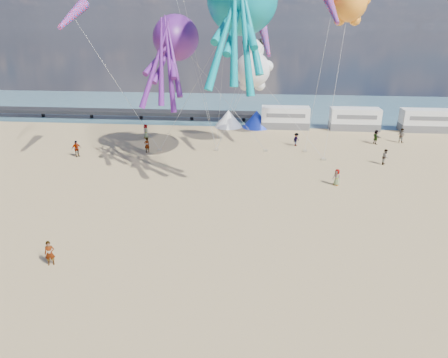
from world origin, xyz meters
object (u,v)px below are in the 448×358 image
at_px(beachgoer_6, 337,177).
at_px(beachgoer_7, 385,157).
at_px(beachgoer_5, 147,145).
at_px(kite_panda, 253,70).
at_px(sandbag_b, 265,151).
at_px(kite_teddy_orange, 349,3).
at_px(motorhome_1, 355,119).
at_px(windsock_left, 72,15).
at_px(standing_person, 50,253).
at_px(windsock_right, 266,41).
at_px(beachgoer_4, 376,137).
at_px(sandbag_a, 160,150).
at_px(motorhome_2, 426,120).
at_px(sandbag_d, 305,151).
at_px(beachgoer_1, 401,135).
at_px(kite_octopus_purple, 176,38).
at_px(tent_blue, 257,119).
at_px(beachgoer_2, 296,139).
at_px(tent_white, 228,118).
at_px(sandbag_c, 324,159).
at_px(sandbag_e, 216,150).
at_px(windsock_mid, 332,10).
at_px(beachgoer_0, 146,131).
at_px(beachgoer_3, 76,149).
at_px(motorhome_0, 285,118).

bearing_deg(beachgoer_6, beachgoer_7, 88.93).
distance_m(beachgoer_5, kite_panda, 14.61).
distance_m(sandbag_b, kite_teddy_orange, 17.91).
distance_m(motorhome_1, windsock_left, 37.56).
bearing_deg(standing_person, windsock_right, 40.10).
bearing_deg(windsock_right, standing_person, -129.06).
bearing_deg(beachgoer_4, kite_panda, 84.03).
distance_m(beachgoer_6, sandbag_a, 20.45).
distance_m(motorhome_2, sandbag_d, 20.69).
height_order(beachgoer_1, kite_octopus_purple, kite_octopus_purple).
relative_size(tent_blue, sandbag_a, 8.00).
relative_size(beachgoer_2, beachgoer_4, 0.91).
bearing_deg(tent_white, beachgoer_5, -121.47).
bearing_deg(beachgoer_7, sandbag_b, 98.55).
bearing_deg(standing_person, sandbag_c, 29.69).
bearing_deg(sandbag_b, tent_white, 114.30).
height_order(beachgoer_2, beachgoer_4, beachgoer_4).
relative_size(tent_white, sandbag_d, 8.00).
bearing_deg(sandbag_e, motorhome_2, 23.59).
distance_m(tent_blue, beachgoer_1, 18.98).
relative_size(sandbag_d, sandbag_e, 1.00).
relative_size(standing_person, beachgoer_7, 0.95).
distance_m(beachgoer_7, kite_panda, 17.11).
bearing_deg(sandbag_e, tent_blue, 70.03).
height_order(sandbag_c, kite_panda, kite_panda).
bearing_deg(beachgoer_2, motorhome_2, -24.81).
relative_size(beachgoer_6, windsock_right, 0.29).
bearing_deg(windsock_left, beachgoer_1, 17.22).
xyz_separation_m(motorhome_2, windsock_left, (-39.78, -18.10, 12.89)).
distance_m(motorhome_1, sandbag_d, 13.83).
bearing_deg(beachgoer_4, motorhome_1, -6.32).
relative_size(beachgoer_6, windsock_mid, 0.25).
bearing_deg(beachgoer_1, beachgoer_6, 103.83).
xyz_separation_m(beachgoer_0, beachgoer_5, (1.88, -6.13, -0.02)).
bearing_deg(beachgoer_0, sandbag_a, 42.39).
xyz_separation_m(sandbag_e, kite_teddy_orange, (13.87, 3.24, 15.61)).
bearing_deg(beachgoer_3, motorhome_1, -23.28).
bearing_deg(windsock_left, beachgoer_0, 74.15).
height_order(motorhome_0, windsock_right, windsock_right).
xyz_separation_m(beachgoer_5, beachgoer_6, (19.81, -8.21, -0.10)).
distance_m(beachgoer_7, sandbag_b, 12.81).
xyz_separation_m(beachgoer_3, windsock_mid, (26.70, 3.55, 14.09)).
bearing_deg(kite_panda, beachgoer_1, -12.81).
relative_size(tent_blue, beachgoer_2, 2.53).
height_order(beachgoer_2, sandbag_e, beachgoer_2).
height_order(beachgoer_4, beachgoer_7, beachgoer_4).
distance_m(motorhome_0, beachgoer_7, 17.93).
bearing_deg(standing_person, beachgoer_0, 75.37).
relative_size(tent_blue, beachgoer_7, 2.42).
relative_size(motorhome_0, beachgoer_0, 3.75).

